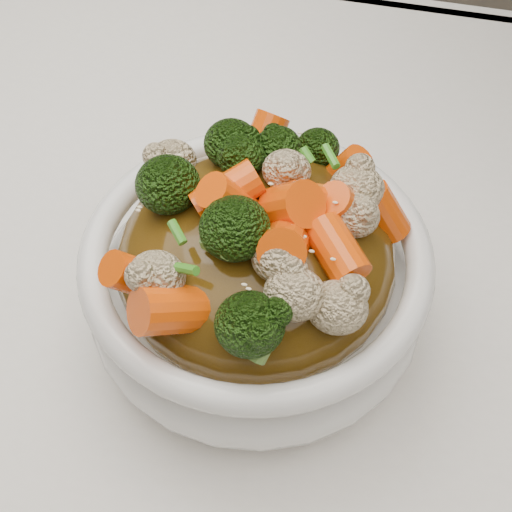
# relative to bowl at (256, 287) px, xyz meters

# --- Properties ---
(tablecloth) EXTENTS (1.20, 0.80, 0.04)m
(tablecloth) POSITION_rel_bowl_xyz_m (-0.04, -0.01, -0.06)
(tablecloth) COLOR white
(tablecloth) RESTS_ON dining_table
(bowl) EXTENTS (0.26, 0.26, 0.08)m
(bowl) POSITION_rel_bowl_xyz_m (0.00, 0.00, 0.00)
(bowl) COLOR white
(bowl) RESTS_ON tablecloth
(sauce_base) EXTENTS (0.21, 0.21, 0.09)m
(sauce_base) POSITION_rel_bowl_xyz_m (0.00, 0.00, 0.03)
(sauce_base) COLOR #4C330D
(sauce_base) RESTS_ON bowl
(carrots) EXTENTS (0.21, 0.21, 0.05)m
(carrots) POSITION_rel_bowl_xyz_m (0.00, 0.00, 0.09)
(carrots) COLOR #F35007
(carrots) RESTS_ON sauce_base
(broccoli) EXTENTS (0.21, 0.21, 0.04)m
(broccoli) POSITION_rel_bowl_xyz_m (0.00, 0.00, 0.09)
(broccoli) COLOR black
(broccoli) RESTS_ON sauce_base
(cauliflower) EXTENTS (0.21, 0.21, 0.03)m
(cauliflower) POSITION_rel_bowl_xyz_m (0.00, 0.00, 0.08)
(cauliflower) COLOR beige
(cauliflower) RESTS_ON sauce_base
(scallions) EXTENTS (0.16, 0.16, 0.02)m
(scallions) POSITION_rel_bowl_xyz_m (0.00, 0.00, 0.09)
(scallions) COLOR #3B8F21
(scallions) RESTS_ON sauce_base
(sesame_seeds) EXTENTS (0.19, 0.19, 0.01)m
(sesame_seeds) POSITION_rel_bowl_xyz_m (0.00, 0.00, 0.09)
(sesame_seeds) COLOR beige
(sesame_seeds) RESTS_ON sauce_base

